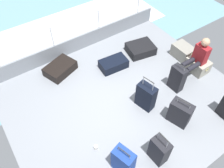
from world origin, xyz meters
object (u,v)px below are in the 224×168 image
at_px(suitcase_6, 123,161).
at_px(suitcase_8, 141,49).
at_px(suitcase_1, 180,113).
at_px(suitcase_4, 159,150).
at_px(cargo_crate_0, 183,52).
at_px(suitcase_5, 113,64).
at_px(passenger_seated, 197,57).
at_px(suitcase_0, 60,68).
at_px(suitcase_7, 146,96).
at_px(suitcase_2, 177,78).
at_px(cargo_crate_1, 198,65).
at_px(paper_cup, 96,147).

relative_size(suitcase_6, suitcase_8, 0.88).
relative_size(suitcase_1, suitcase_4, 0.84).
bearing_deg(suitcase_1, cargo_crate_0, 132.02).
bearing_deg(cargo_crate_0, suitcase_1, -47.98).
bearing_deg(suitcase_5, passenger_seated, 50.22).
relative_size(passenger_seated, suitcase_4, 1.27).
bearing_deg(suitcase_6, suitcase_0, 177.05).
bearing_deg(suitcase_7, passenger_seated, 93.97).
relative_size(suitcase_5, suitcase_7, 0.85).
bearing_deg(suitcase_2, cargo_crate_0, 126.46).
bearing_deg(cargo_crate_0, cargo_crate_1, -5.89).
height_order(suitcase_0, paper_cup, suitcase_0).
bearing_deg(suitcase_6, cargo_crate_0, 116.78).
distance_m(suitcase_2, suitcase_4, 1.90).
height_order(suitcase_2, suitcase_7, suitcase_7).
bearing_deg(suitcase_4, paper_cup, -133.03).
height_order(suitcase_0, suitcase_2, suitcase_2).
distance_m(cargo_crate_1, suitcase_2, 0.93).
height_order(suitcase_2, suitcase_8, suitcase_2).
relative_size(suitcase_5, suitcase_8, 0.91).
bearing_deg(suitcase_2, paper_cup, -83.52).
height_order(cargo_crate_1, suitcase_4, suitcase_4).
bearing_deg(suitcase_8, suitcase_6, -44.51).
bearing_deg(suitcase_1, suitcase_5, -174.28).
distance_m(suitcase_6, paper_cup, 0.70).
height_order(suitcase_1, suitcase_4, suitcase_4).
xyz_separation_m(passenger_seated, suitcase_1, (0.84, -1.35, -0.24)).
relative_size(suitcase_1, suitcase_7, 0.79).
relative_size(suitcase_1, paper_cup, 6.88).
bearing_deg(suitcase_8, paper_cup, -55.27).
relative_size(passenger_seated, suitcase_6, 1.44).
height_order(cargo_crate_1, suitcase_7, suitcase_7).
height_order(cargo_crate_0, suitcase_0, cargo_crate_0).
bearing_deg(suitcase_4, suitcase_8, 147.12).
distance_m(suitcase_2, paper_cup, 2.46).
xyz_separation_m(cargo_crate_0, suitcase_5, (-0.71, -1.80, -0.06)).
xyz_separation_m(suitcase_4, suitcase_6, (-0.20, -0.67, 0.01)).
height_order(suitcase_2, suitcase_6, suitcase_2).
relative_size(suitcase_7, paper_cup, 8.71).
distance_m(suitcase_0, suitcase_6, 2.96).
distance_m(cargo_crate_0, suitcase_0, 3.32).
height_order(suitcase_8, paper_cup, suitcase_8).
distance_m(suitcase_2, suitcase_5, 1.67).
bearing_deg(suitcase_2, suitcase_8, 174.88).
relative_size(suitcase_4, suitcase_6, 1.14).
height_order(passenger_seated, suitcase_7, passenger_seated).
height_order(passenger_seated, suitcase_2, passenger_seated).
distance_m(suitcase_7, paper_cup, 1.53).
xyz_separation_m(cargo_crate_1, suitcase_4, (1.22, -2.45, 0.14)).
distance_m(cargo_crate_0, cargo_crate_1, 0.59).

